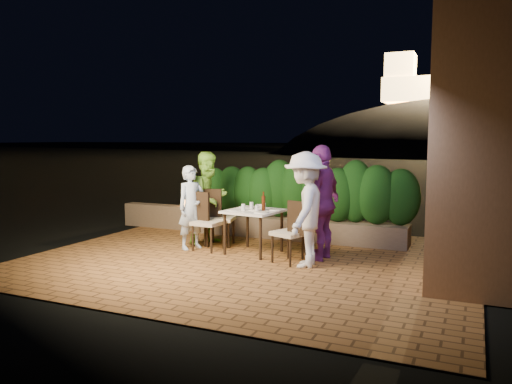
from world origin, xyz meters
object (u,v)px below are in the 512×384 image
Objects in this scene: dining_table at (254,232)px; diner_purple at (322,202)px; diner_green at (209,198)px; chair_left_back at (220,217)px; chair_left_front at (208,221)px; parapet_lamp at (185,203)px; chair_right_back at (304,229)px; beer_bottle at (263,201)px; diner_blue at (192,207)px; diner_white at (305,209)px; bowl at (261,206)px; chair_right_front at (289,232)px.

diner_purple is at bearing 4.15° from dining_table.
chair_left_back is at bearing -85.41° from diner_green.
chair_left_front is 7.34× the size of parapet_lamp.
chair_left_back is 1.68m from chair_right_back.
chair_left_front is (-1.01, -0.12, -0.40)m from beer_bottle.
parapet_lamp is at bearing 61.48° from diner_blue.
dining_table is 2.73m from parapet_lamp.
diner_green reaches higher than beer_bottle.
chair_right_back is 2.00m from diner_green.
diner_blue reaches higher than chair_left_back.
chair_left_front is 1.71m from chair_right_back.
diner_white is at bearing -93.02° from diner_green.
chair_left_back is (-0.82, 0.33, 0.15)m from dining_table.
diner_purple is at bearing -20.34° from chair_left_back.
chair_right_front reaches higher than bowl.
parapet_lamp is at bearing 149.48° from beer_bottle.
diner_white is 12.64× the size of parapet_lamp.
chair_right_front is 0.56× the size of diner_white.
chair_right_front is (0.79, -0.37, 0.12)m from dining_table.
chair_right_back is 0.58m from diner_purple.
chair_right_back is (0.85, 0.16, 0.09)m from dining_table.
chair_right_back is 0.54× the size of diner_green.
dining_table is 1.31m from diner_purple.
diner_blue is at bearing 39.06° from chair_right_back.
diner_white is (1.08, -0.47, 0.51)m from dining_table.
diner_white reaches higher than diner_blue.
chair_right_back is at bearing -12.05° from bowl.
dining_table is at bearing -86.40° from bowl.
parapet_lamp is at bearing -126.77° from diner_white.
bowl is 0.11× the size of diner_green.
chair_right_back is at bearing -93.85° from diner_purple.
dining_table is 0.49× the size of diner_white.
beer_bottle is 0.31× the size of chair_left_front.
parapet_lamp is (-3.47, 1.39, -0.36)m from diner_purple.
diner_purple is (0.10, 0.56, 0.05)m from diner_white.
diner_purple is at bearing -109.60° from chair_right_front.
diner_blue is (-0.34, -0.45, 0.22)m from chair_left_back.
chair_right_front is at bearing -41.60° from bowl.
chair_left_back is at bearing -37.80° from parapet_lamp.
chair_left_front is at bearing -47.26° from parapet_lamp.
chair_left_back is at bearing -178.99° from bowl.
bowl is (-0.20, 0.33, -0.14)m from beer_bottle.
chair_left_front reaches higher than bowl.
chair_right_front is (1.61, -0.70, -0.02)m from chair_left_back.
diner_green is at bearing -41.78° from parapet_lamp.
diner_green is (0.06, 0.52, 0.12)m from diner_blue.
diner_purple is 13.34× the size of parapet_lamp.
diner_blue is 1.97m from parapet_lamp.
dining_table is 0.90m from chair_left_back.
bowl is 0.84m from chair_left_back.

